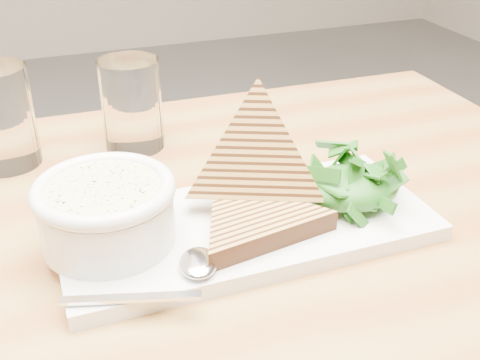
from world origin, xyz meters
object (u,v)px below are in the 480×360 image
object	(u,v)px
platter	(247,226)
glass_far	(132,104)
glass_near	(0,117)
table_top	(119,283)
soup_bowl	(107,218)

from	to	relation	value
platter	glass_far	xyz separation A→B (m)	(-0.06, 0.23, 0.05)
platter	glass_near	distance (m)	0.33
table_top	soup_bowl	distance (m)	0.06
platter	glass_near	world-z (taller)	glass_near
glass_near	table_top	bearing A→B (deg)	-70.87
table_top	soup_bowl	bearing A→B (deg)	93.26
table_top	platter	xyz separation A→B (m)	(0.13, 0.01, 0.03)
table_top	platter	distance (m)	0.13
platter	glass_far	distance (m)	0.25
soup_bowl	glass_far	world-z (taller)	glass_far
table_top	platter	size ratio (longest dim) A/B	3.11
table_top	platter	bearing A→B (deg)	3.80
table_top	platter	world-z (taller)	platter
soup_bowl	glass_far	distance (m)	0.23
platter	glass_near	size ratio (longest dim) A/B	3.02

